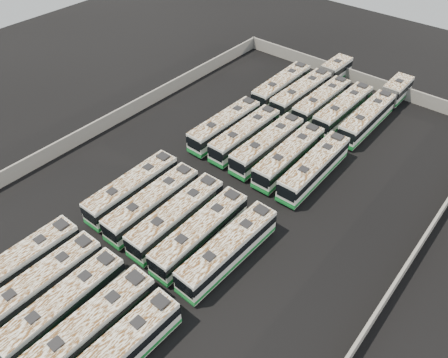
% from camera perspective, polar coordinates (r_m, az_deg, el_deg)
% --- Properties ---
extents(ground, '(140.00, 140.00, 0.00)m').
position_cam_1_polar(ground, '(54.47, -0.24, -1.89)').
color(ground, black).
rests_on(ground, ground).
extents(perimeter_wall, '(45.20, 73.20, 2.20)m').
position_cam_1_polar(perimeter_wall, '(53.72, -0.25, -1.03)').
color(perimeter_wall, slate).
rests_on(perimeter_wall, ground).
extents(bus_front_far_left, '(2.76, 12.86, 3.62)m').
position_cam_1_polar(bus_front_far_left, '(49.05, -25.19, -10.24)').
color(bus_front_far_left, '#B9BCB6').
rests_on(bus_front_far_left, ground).
extents(bus_front_left, '(2.77, 12.83, 3.61)m').
position_cam_1_polar(bus_front_left, '(46.66, -22.77, -12.63)').
color(bus_front_left, '#B9BCB6').
rests_on(bus_front_left, ground).
extents(bus_front_center, '(3.01, 12.85, 3.61)m').
position_cam_1_polar(bus_front_center, '(44.48, -20.19, -15.25)').
color(bus_front_center, '#B9BCB6').
rests_on(bus_front_center, ground).
extents(bus_front_right, '(2.97, 13.42, 3.78)m').
position_cam_1_polar(bus_front_right, '(42.30, -17.19, -18.24)').
color(bus_front_right, '#B9BCB6').
rests_on(bus_front_right, ground).
extents(bus_front_far_right, '(3.07, 13.23, 3.71)m').
position_cam_1_polar(bus_front_far_right, '(40.54, -14.18, -21.51)').
color(bus_front_far_right, '#B9BCB6').
rests_on(bus_front_far_right, ground).
extents(bus_midfront_far_left, '(2.87, 12.93, 3.64)m').
position_cam_1_polar(bus_midfront_far_left, '(53.50, -11.87, -1.24)').
color(bus_midfront_far_left, '#B9BCB6').
rests_on(bus_midfront_far_left, ground).
extents(bus_midfront_left, '(2.89, 12.97, 3.65)m').
position_cam_1_polar(bus_midfront_left, '(51.17, -9.30, -3.17)').
color(bus_midfront_left, '#B9BCB6').
rests_on(bus_midfront_left, ground).
extents(bus_midfront_center, '(2.99, 13.17, 3.70)m').
position_cam_1_polar(bus_midfront_center, '(49.24, -6.18, -4.92)').
color(bus_midfront_center, '#B9BCB6').
rests_on(bus_midfront_center, ground).
extents(bus_midfront_right, '(2.94, 13.17, 3.71)m').
position_cam_1_polar(bus_midfront_right, '(47.37, -3.10, -7.05)').
color(bus_midfront_right, '#B9BCB6').
rests_on(bus_midfront_right, ground).
extents(bus_midfront_far_right, '(3.10, 13.21, 3.71)m').
position_cam_1_polar(bus_midfront_far_right, '(45.81, 0.56, -9.20)').
color(bus_midfront_far_right, '#B9BCB6').
rests_on(bus_midfront_far_right, ground).
extents(bus_midback_far_left, '(2.95, 13.03, 3.66)m').
position_cam_1_polar(bus_midback_far_left, '(62.88, 0.10, 6.99)').
color(bus_midback_far_left, '#B9BCB6').
rests_on(bus_midback_far_left, ground).
extents(bus_midback_left, '(2.77, 12.84, 3.62)m').
position_cam_1_polar(bus_midback_left, '(61.10, 2.77, 5.77)').
color(bus_midback_left, '#B9BCB6').
rests_on(bus_midback_left, ground).
extents(bus_midback_center, '(3.00, 13.24, 3.72)m').
position_cam_1_polar(bus_midback_center, '(59.34, 5.68, 4.45)').
color(bus_midback_center, '#B9BCB6').
rests_on(bus_midback_center, ground).
extents(bus_midback_right, '(2.92, 13.19, 3.71)m').
position_cam_1_polar(bus_midback_right, '(57.72, 8.51, 2.94)').
color(bus_midback_right, '#B9BCB6').
rests_on(bus_midback_right, ground).
extents(bus_midback_far_right, '(3.00, 13.39, 3.77)m').
position_cam_1_polar(bus_midback_far_right, '(56.41, 11.70, 1.47)').
color(bus_midback_far_right, '#B9BCB6').
rests_on(bus_midback_far_right, ground).
extents(bus_back_far_left, '(3.00, 13.22, 3.72)m').
position_cam_1_polar(bus_back_far_left, '(73.10, 7.50, 11.92)').
color(bus_back_far_left, '#B9BCB6').
rests_on(bus_back_far_left, ground).
extents(bus_back_left, '(3.28, 20.69, 3.74)m').
position_cam_1_polar(bus_back_left, '(74.16, 11.56, 11.89)').
color(bus_back_left, '#B9BCB6').
rests_on(bus_back_left, ground).
extents(bus_back_center, '(2.90, 12.96, 3.65)m').
position_cam_1_polar(bus_back_center, '(70.10, 12.61, 9.85)').
color(bus_back_center, '#B9BCB6').
rests_on(bus_back_center, ground).
extents(bus_back_right, '(3.04, 13.34, 3.75)m').
position_cam_1_polar(bus_back_right, '(68.79, 15.26, 8.76)').
color(bus_back_right, '#B9BCB6').
rests_on(bus_back_right, ground).
extents(bus_back_far_right, '(2.79, 20.43, 3.71)m').
position_cam_1_polar(bus_back_far_right, '(70.63, 19.38, 8.70)').
color(bus_back_far_right, '#B9BCB6').
rests_on(bus_back_far_right, ground).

